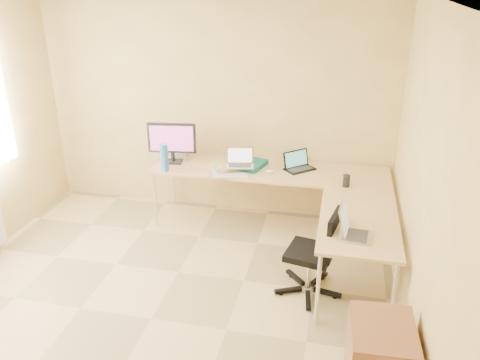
% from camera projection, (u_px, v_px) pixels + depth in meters
% --- Properties ---
extents(floor, '(4.50, 4.50, 0.00)m').
position_uv_depth(floor, '(151.00, 319.00, 4.21)').
color(floor, tan).
rests_on(floor, ground).
extents(ceiling, '(4.50, 4.50, 0.00)m').
position_uv_depth(ceiling, '(122.00, 1.00, 3.17)').
color(ceiling, white).
rests_on(ceiling, ground).
extents(wall_back, '(4.50, 0.00, 4.50)m').
position_uv_depth(wall_back, '(215.00, 107.00, 5.71)').
color(wall_back, tan).
rests_on(wall_back, ground).
extents(wall_right, '(0.00, 4.50, 4.50)m').
position_uv_depth(wall_right, '(429.00, 209.00, 3.28)').
color(wall_right, tan).
rests_on(wall_right, ground).
extents(desk_main, '(2.65, 0.70, 0.73)m').
position_uv_depth(desk_main, '(269.00, 198.00, 5.58)').
color(desk_main, tan).
rests_on(desk_main, ground).
extents(desk_return, '(0.70, 1.30, 0.73)m').
position_uv_depth(desk_return, '(355.00, 254.00, 4.50)').
color(desk_return, tan).
rests_on(desk_return, ground).
extents(monitor, '(0.57, 0.25, 0.47)m').
position_uv_depth(monitor, '(172.00, 143.00, 5.53)').
color(monitor, black).
rests_on(monitor, desk_main).
extents(book_stack, '(0.34, 0.40, 0.06)m').
position_uv_depth(book_stack, '(252.00, 165.00, 5.48)').
color(book_stack, '#0E5454').
rests_on(book_stack, desk_main).
extents(laptop_center, '(0.34, 0.29, 0.19)m').
position_uv_depth(laptop_center, '(240.00, 158.00, 5.32)').
color(laptop_center, '#ABABAB').
rests_on(laptop_center, desk_main).
extents(laptop_black, '(0.40, 0.40, 0.20)m').
position_uv_depth(laptop_black, '(300.00, 161.00, 5.38)').
color(laptop_black, black).
rests_on(laptop_black, desk_main).
extents(keyboard, '(0.39, 0.19, 0.02)m').
position_uv_depth(keyboard, '(231.00, 176.00, 5.24)').
color(keyboard, silver).
rests_on(keyboard, desk_main).
extents(mouse, '(0.11, 0.09, 0.03)m').
position_uv_depth(mouse, '(270.00, 171.00, 5.33)').
color(mouse, white).
rests_on(mouse, desk_main).
extents(mug, '(0.11, 0.11, 0.10)m').
position_uv_depth(mug, '(216.00, 171.00, 5.25)').
color(mug, silver).
rests_on(mug, desk_main).
extents(cd_stack, '(0.14, 0.14, 0.03)m').
position_uv_depth(cd_stack, '(213.00, 174.00, 5.28)').
color(cd_stack, silver).
rests_on(cd_stack, desk_main).
extents(water_bottle, '(0.09, 0.09, 0.31)m').
position_uv_depth(water_bottle, '(164.00, 158.00, 5.33)').
color(water_bottle, teal).
rests_on(water_bottle, desk_main).
extents(papers, '(0.27, 0.36, 0.01)m').
position_uv_depth(papers, '(177.00, 158.00, 5.75)').
color(papers, white).
rests_on(papers, desk_main).
extents(white_box, '(0.20, 0.15, 0.07)m').
position_uv_depth(white_box, '(180.00, 152.00, 5.82)').
color(white_box, silver).
rests_on(white_box, desk_main).
extents(desk_fan, '(0.32, 0.32, 0.31)m').
position_uv_depth(desk_fan, '(188.00, 144.00, 5.75)').
color(desk_fan, white).
rests_on(desk_fan, desk_main).
extents(black_cup, '(0.08, 0.08, 0.12)m').
position_uv_depth(black_cup, '(346.00, 181.00, 4.98)').
color(black_cup, black).
rests_on(black_cup, desk_main).
extents(laptop_return, '(0.36, 0.30, 0.22)m').
position_uv_depth(laptop_return, '(357.00, 225.00, 4.02)').
color(laptop_return, '#BABBC2').
rests_on(laptop_return, desk_return).
extents(office_chair, '(0.62, 0.62, 0.87)m').
position_uv_depth(office_chair, '(310.00, 245.00, 4.38)').
color(office_chair, black).
rests_on(office_chair, ground).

